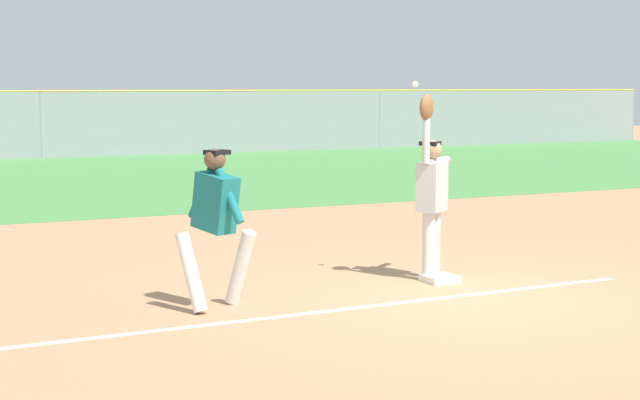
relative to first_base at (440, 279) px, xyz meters
name	(u,v)px	position (x,y,z in m)	size (l,w,h in m)	color
ground_plane	(467,300)	(-0.29, -1.01, -0.04)	(75.47, 75.47, 0.00)	tan
outfield_grass	(102,178)	(-0.29, 15.64, -0.04)	(51.06, 16.09, 0.01)	#4C8C47
chalk_foul_line	(140,332)	(-4.00, -0.90, -0.04)	(12.00, 0.10, 0.01)	white
first_base	(440,279)	(0.00, 0.00, 0.00)	(0.38, 0.38, 0.08)	white
fielder	(431,189)	(-0.02, 0.18, 1.08)	(0.78, 0.63, 2.28)	silver
runner	(216,217)	(-2.97, -0.23, 0.96)	(0.88, 0.81, 1.72)	white
baseball	(415,84)	(-0.24, 0.23, 2.35)	(0.07, 0.07, 0.07)	white
outfield_fence	(41,124)	(-0.29, 23.69, 1.08)	(51.14, 0.08, 2.24)	#93999E
parked_car_tan	(121,132)	(3.15, 26.51, 0.63)	(4.55, 2.43, 1.25)	tan
parked_car_black	(280,129)	(9.69, 26.88, 0.63)	(4.57, 2.45, 1.25)	black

